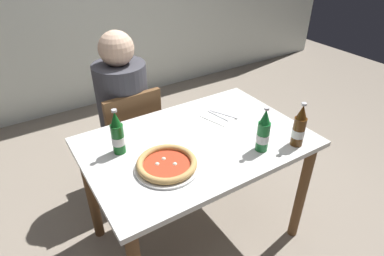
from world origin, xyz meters
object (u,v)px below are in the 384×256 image
at_px(pizza_margherita_near, 167,164).
at_px(beer_bottle_center, 299,128).
at_px(diner_seated, 126,121).
at_px(napkin_with_cutlery, 221,115).
at_px(beer_bottle_left, 263,133).
at_px(beer_bottle_right, 118,135).
at_px(dining_table_main, 197,157).
at_px(chair_behind_table, 130,137).

bearing_deg(pizza_margherita_near, beer_bottle_center, -16.14).
height_order(diner_seated, napkin_with_cutlery, diner_seated).
bearing_deg(pizza_margherita_near, diner_seated, 83.34).
distance_m(beer_bottle_left, napkin_with_cutlery, 0.40).
relative_size(pizza_margherita_near, beer_bottle_center, 1.28).
height_order(beer_bottle_left, napkin_with_cutlery, beer_bottle_left).
height_order(diner_seated, beer_bottle_right, diner_seated).
height_order(beer_bottle_right, napkin_with_cutlery, beer_bottle_right).
relative_size(beer_bottle_left, napkin_with_cutlery, 1.10).
xyz_separation_m(diner_seated, pizza_margherita_near, (-0.09, -0.78, 0.19)).
bearing_deg(pizza_margherita_near, beer_bottle_left, -15.04).
bearing_deg(pizza_margherita_near, beer_bottle_right, 120.35).
bearing_deg(beer_bottle_right, dining_table_main, -17.37).
bearing_deg(beer_bottle_left, dining_table_main, 133.06).
bearing_deg(dining_table_main, beer_bottle_left, -46.94).
bearing_deg(beer_bottle_center, napkin_with_cutlery, 108.88).
relative_size(chair_behind_table, beer_bottle_left, 3.44).
bearing_deg(beer_bottle_left, beer_bottle_right, 149.22).
distance_m(dining_table_main, beer_bottle_right, 0.46).
height_order(beer_bottle_center, beer_bottle_right, same).
height_order(dining_table_main, beer_bottle_right, beer_bottle_right).
distance_m(diner_seated, pizza_margherita_near, 0.81).
xyz_separation_m(diner_seated, beer_bottle_center, (0.58, -0.97, 0.27)).
bearing_deg(beer_bottle_right, beer_bottle_left, -30.78).
xyz_separation_m(dining_table_main, chair_behind_table, (-0.16, 0.61, -0.15)).
relative_size(beer_bottle_left, beer_bottle_center, 1.00).
relative_size(dining_table_main, pizza_margherita_near, 3.80).
bearing_deg(beer_bottle_left, diner_seated, 113.31).
distance_m(beer_bottle_left, beer_bottle_right, 0.73).
xyz_separation_m(dining_table_main, pizza_margherita_near, (-0.25, -0.12, 0.14)).
xyz_separation_m(pizza_margherita_near, napkin_with_cutlery, (0.52, 0.26, -0.02)).
distance_m(dining_table_main, pizza_margherita_near, 0.31).
xyz_separation_m(dining_table_main, beer_bottle_center, (0.42, -0.31, 0.22)).
distance_m(diner_seated, beer_bottle_left, 1.03).
distance_m(chair_behind_table, napkin_with_cutlery, 0.69).
bearing_deg(beer_bottle_right, napkin_with_cutlery, 1.59).
relative_size(chair_behind_table, napkin_with_cutlery, 3.78).
xyz_separation_m(beer_bottle_right, napkin_with_cutlery, (0.66, 0.02, -0.10)).
bearing_deg(dining_table_main, napkin_with_cutlery, 27.92).
bearing_deg(beer_bottle_center, pizza_margherita_near, 163.86).
height_order(chair_behind_table, diner_seated, diner_seated).
distance_m(chair_behind_table, diner_seated, 0.11).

